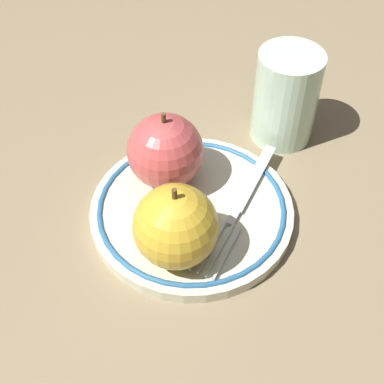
# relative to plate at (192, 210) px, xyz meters

# --- Properties ---
(ground_plane) EXTENTS (2.00, 2.00, 0.00)m
(ground_plane) POSITION_rel_plate_xyz_m (0.00, -0.00, -0.01)
(ground_plane) COLOR #847253
(plate) EXTENTS (0.21, 0.21, 0.02)m
(plate) POSITION_rel_plate_xyz_m (0.00, 0.00, 0.00)
(plate) COLOR beige
(plate) RESTS_ON ground_plane
(apple_red_whole) EXTENTS (0.08, 0.08, 0.09)m
(apple_red_whole) POSITION_rel_plate_xyz_m (-0.05, 0.01, 0.05)
(apple_red_whole) COLOR #C24B4A
(apple_red_whole) RESTS_ON plate
(apple_second_whole) EXTENTS (0.08, 0.08, 0.09)m
(apple_second_whole) POSITION_rel_plate_xyz_m (0.03, -0.06, 0.05)
(apple_second_whole) COLOR gold
(apple_second_whole) RESTS_ON plate
(fork) EXTENTS (0.06, 0.19, 0.00)m
(fork) POSITION_rel_plate_xyz_m (0.04, 0.04, 0.01)
(fork) COLOR silver
(fork) RESTS_ON plate
(drinking_glass) EXTENTS (0.07, 0.07, 0.11)m
(drinking_glass) POSITION_rel_plate_xyz_m (0.01, 0.17, 0.05)
(drinking_glass) COLOR silver
(drinking_glass) RESTS_ON ground_plane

